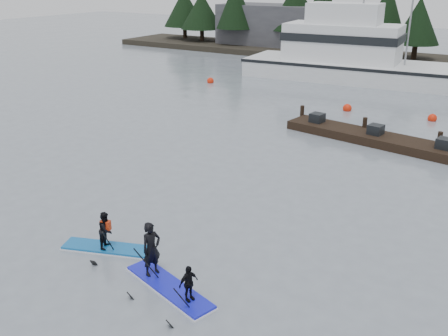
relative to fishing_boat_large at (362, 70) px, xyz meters
The scene contains 11 objects.
ground 31.63m from the fishing_boat_large, 85.55° to the right, with size 160.00×160.00×0.00m, color slate.
far_shore 10.78m from the fishing_boat_large, 76.84° to the left, with size 70.00×8.00×0.60m, color #2D281E.
treeline 10.80m from the fishing_boat_large, 76.84° to the left, with size 60.00×4.00×8.00m, color black, non-canonical shape.
waterfront_building 17.08m from the fishing_boat_large, 132.78° to the left, with size 18.00×6.00×5.00m, color #4C4C51.
fishing_boat_large is the anchor object (origin of this frame).
floating_dock 17.87m from the fishing_boat_large, 64.50° to the right, with size 13.78×1.84×0.46m, color black.
buoy_d 12.36m from the fishing_boat_large, 52.75° to the right, with size 0.54×0.54×0.54m, color red.
buoy_a 12.58m from the fishing_boat_large, 143.20° to the right, with size 0.55×0.55×0.55m, color red.
buoy_b 10.53m from the fishing_boat_large, 77.20° to the right, with size 0.57×0.57×0.57m, color red.
paddleboard_solo 31.26m from the fishing_boat_large, 87.07° to the right, with size 2.98×1.67×1.81m.
paddleboard_duo 32.13m from the fishing_boat_large, 82.12° to the right, with size 3.30×1.73×2.30m.
Camera 1 is at (9.70, -9.59, 8.26)m, focal length 40.00 mm.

